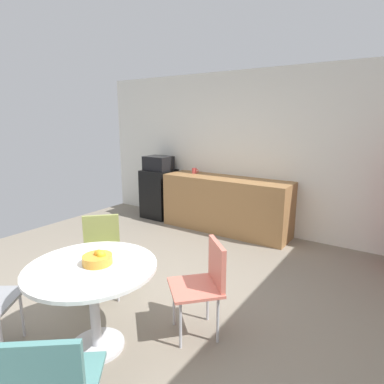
{
  "coord_description": "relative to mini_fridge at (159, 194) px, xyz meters",
  "views": [
    {
      "loc": [
        2.16,
        -1.93,
        1.83
      ],
      "look_at": [
        -0.02,
        1.29,
        0.95
      ],
      "focal_mm": 30.03,
      "sensor_mm": 36.0,
      "label": 1
    }
  ],
  "objects": [
    {
      "name": "chair_coral",
      "position": [
        2.55,
        -2.44,
        0.07
      ],
      "size": [
        0.59,
        0.59,
        0.83
      ],
      "color": "silver",
      "rests_on": "ground_plane"
    },
    {
      "name": "ground_plane",
      "position": [
        1.69,
        -2.65,
        -0.45
      ],
      "size": [
        6.0,
        6.0,
        0.0
      ],
      "primitive_type": "plane",
      "color": "gray"
    },
    {
      "name": "counter_block",
      "position": [
        1.43,
        0.0,
        -0.0
      ],
      "size": [
        2.15,
        0.6,
        0.9
      ],
      "primitive_type": "cube",
      "color": "#9E7042",
      "rests_on": "ground_plane"
    },
    {
      "name": "mug_white",
      "position": [
        0.75,
        0.08,
        0.5
      ],
      "size": [
        0.13,
        0.08,
        0.09
      ],
      "color": "#D84C4C",
      "rests_on": "counter_block"
    },
    {
      "name": "chair_olive",
      "position": [
        1.26,
        -2.47,
        0.07
      ],
      "size": [
        0.59,
        0.59,
        0.83
      ],
      "color": "silver",
      "rests_on": "ground_plane"
    },
    {
      "name": "round_table",
      "position": [
        1.91,
        -3.12,
        0.12
      ],
      "size": [
        1.01,
        1.01,
        0.73
      ],
      "color": "silver",
      "rests_on": "ground_plane"
    },
    {
      "name": "microwave",
      "position": [
        0.0,
        0.0,
        0.58
      ],
      "size": [
        0.48,
        0.38,
        0.26
      ],
      "primitive_type": "cube",
      "color": "black",
      "rests_on": "mini_fridge"
    },
    {
      "name": "fruit_bowl",
      "position": [
        1.93,
        -3.06,
        0.32
      ],
      "size": [
        0.23,
        0.23,
        0.11
      ],
      "color": "gold",
      "rests_on": "round_table"
    },
    {
      "name": "chair_teal",
      "position": [
        2.49,
        -3.84,
        0.07
      ],
      "size": [
        0.59,
        0.59,
        0.83
      ],
      "color": "silver",
      "rests_on": "ground_plane"
    },
    {
      "name": "wall_back",
      "position": [
        1.69,
        0.35,
        0.85
      ],
      "size": [
        6.0,
        0.1,
        2.6
      ],
      "primitive_type": "cube",
      "color": "white",
      "rests_on": "ground_plane"
    },
    {
      "name": "mini_fridge",
      "position": [
        0.0,
        0.0,
        0.0
      ],
      "size": [
        0.54,
        0.54,
        0.9
      ],
      "primitive_type": "cube",
      "color": "black",
      "rests_on": "ground_plane"
    }
  ]
}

